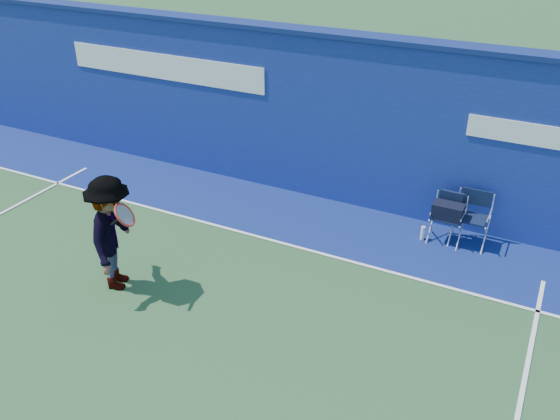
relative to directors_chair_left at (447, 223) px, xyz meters
The scene contains 8 objects.
ground 5.36m from the directors_chair_left, 122.71° to the right, with size 80.00×80.00×0.00m, color #2A4F2B.
stadium_wall 3.21m from the directors_chair_left, 166.36° to the left, with size 24.00×0.50×3.08m.
out_of_bounds_strip 2.94m from the directors_chair_left, behind, with size 24.00×1.80×0.01m, color navy.
court_lines 4.86m from the directors_chair_left, 126.55° to the right, with size 24.00×12.00×0.01m.
directors_chair_left is the anchor object (origin of this frame).
directors_chair_right 0.38m from the directors_chair_left, 14.85° to the left, with size 0.54×0.48×0.90m.
water_bottle 0.43m from the directors_chair_left, 160.16° to the right, with size 0.07×0.07×0.25m, color white.
tennis_player 5.31m from the directors_chair_left, 139.92° to the right, with size 1.11×1.31×1.76m.
Camera 1 is at (4.23, -4.27, 5.24)m, focal length 38.00 mm.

